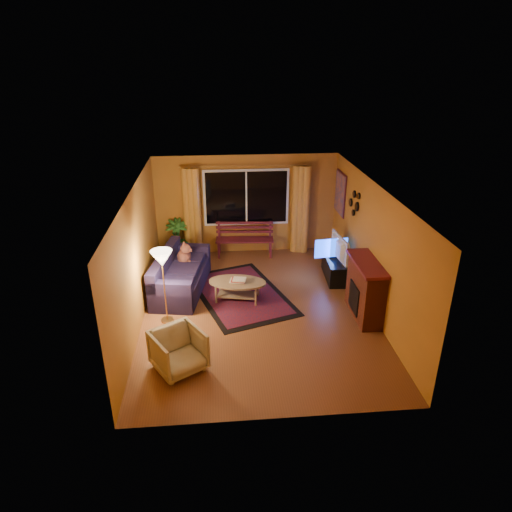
{
  "coord_description": "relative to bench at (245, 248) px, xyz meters",
  "views": [
    {
      "loc": [
        -0.74,
        -7.9,
        4.74
      ],
      "look_at": [
        0.0,
        0.3,
        1.05
      ],
      "focal_mm": 32.0,
      "sensor_mm": 36.0,
      "label": 1
    }
  ],
  "objects": [
    {
      "name": "mirror_cluster",
      "position": [
        2.28,
        -1.39,
        1.58
      ],
      "size": [
        0.06,
        0.6,
        0.56
      ],
      "primitive_type": null,
      "color": "black",
      "rests_on": "wall_right"
    },
    {
      "name": "wall_back",
      "position": [
        0.07,
        0.32,
        1.03
      ],
      "size": [
        4.5,
        0.02,
        2.5
      ],
      "primitive_type": "cube",
      "color": "#BE7A2B",
      "rests_on": "ground"
    },
    {
      "name": "coffee_table",
      "position": [
        -0.3,
        -2.26,
        0.0
      ],
      "size": [
        1.41,
        1.41,
        0.43
      ],
      "primitive_type": "cylinder",
      "rotation": [
        0.0,
        0.0,
        -0.21
      ],
      "color": "#937759",
      "rests_on": "ground"
    },
    {
      "name": "curtain_left",
      "position": [
        -1.28,
        0.19,
        0.9
      ],
      "size": [
        0.36,
        0.36,
        2.24
      ],
      "primitive_type": "cylinder",
      "color": "gold",
      "rests_on": "ground"
    },
    {
      "name": "armchair",
      "position": [
        -1.37,
        -4.45,
        0.17
      ],
      "size": [
        1.0,
        0.99,
        0.77
      ],
      "primitive_type": "imported",
      "rotation": [
        0.0,
        0.0,
        0.55
      ],
      "color": "#BFB392",
      "rests_on": "ground"
    },
    {
      "name": "ceiling",
      "position": [
        0.07,
        -2.69,
        2.29
      ],
      "size": [
        4.5,
        6.0,
        0.02
      ],
      "primitive_type": "cube",
      "color": "white",
      "rests_on": "ground"
    },
    {
      "name": "fireplace",
      "position": [
        2.12,
        -3.09,
        0.33
      ],
      "size": [
        0.4,
        1.2,
        1.1
      ],
      "primitive_type": "cube",
      "color": "maroon",
      "rests_on": "ground"
    },
    {
      "name": "wall_left",
      "position": [
        -2.19,
        -2.69,
        1.03
      ],
      "size": [
        0.02,
        6.0,
        2.5
      ],
      "primitive_type": "cube",
      "color": "#BE7A2B",
      "rests_on": "ground"
    },
    {
      "name": "window",
      "position": [
        0.07,
        0.25,
        1.23
      ],
      "size": [
        2.0,
        0.02,
        1.3
      ],
      "primitive_type": "cube",
      "color": "black",
      "rests_on": "wall_back"
    },
    {
      "name": "bench",
      "position": [
        0.0,
        0.0,
        0.0
      ],
      "size": [
        1.47,
        0.53,
        0.43
      ],
      "primitive_type": "cube",
      "rotation": [
        0.0,
        0.0,
        -0.08
      ],
      "color": "#51151E",
      "rests_on": "ground"
    },
    {
      "name": "dog",
      "position": [
        -1.43,
        -1.24,
        0.46
      ],
      "size": [
        0.5,
        0.57,
        0.51
      ],
      "primitive_type": null,
      "rotation": [
        0.0,
        0.0,
        -0.4
      ],
      "color": "#985043",
      "rests_on": "sofa"
    },
    {
      "name": "curtain_right",
      "position": [
        1.42,
        0.19,
        0.9
      ],
      "size": [
        0.36,
        0.36,
        2.24
      ],
      "primitive_type": "cylinder",
      "color": "gold",
      "rests_on": "ground"
    },
    {
      "name": "floor_lamp",
      "position": [
        -1.7,
        -2.95,
        0.52
      ],
      "size": [
        0.31,
        0.31,
        1.47
      ],
      "primitive_type": "cylinder",
      "rotation": [
        0.0,
        0.0,
        -0.31
      ],
      "color": "#BF8C3F",
      "rests_on": "ground"
    },
    {
      "name": "curtain_rod",
      "position": [
        0.07,
        0.21,
        2.03
      ],
      "size": [
        3.2,
        0.03,
        0.03
      ],
      "primitive_type": "cylinder",
      "rotation": [
        0.0,
        1.57,
        0.0
      ],
      "color": "#BF8C3F",
      "rests_on": "wall_back"
    },
    {
      "name": "rug",
      "position": [
        -0.24,
        -2.03,
        -0.21
      ],
      "size": [
        2.43,
        3.05,
        0.02
      ],
      "primitive_type": "cube",
      "rotation": [
        0.0,
        0.0,
        0.32
      ],
      "color": "maroon",
      "rests_on": "ground"
    },
    {
      "name": "floor",
      "position": [
        0.07,
        -2.69,
        -0.23
      ],
      "size": [
        4.5,
        6.0,
        0.02
      ],
      "primitive_type": "cube",
      "color": "brown",
      "rests_on": "ground"
    },
    {
      "name": "tv_console",
      "position": [
        1.95,
        -1.43,
        0.02
      ],
      "size": [
        0.44,
        1.15,
        0.47
      ],
      "primitive_type": "cube",
      "rotation": [
        0.0,
        0.0,
        -0.06
      ],
      "color": "black",
      "rests_on": "ground"
    },
    {
      "name": "sofa",
      "position": [
        -1.48,
        -1.71,
        0.21
      ],
      "size": [
        1.24,
        2.21,
        0.84
      ],
      "primitive_type": "cube",
      "rotation": [
        0.0,
        0.0,
        -0.17
      ],
      "color": "#1E1637",
      "rests_on": "ground"
    },
    {
      "name": "painting",
      "position": [
        2.29,
        -0.24,
        1.43
      ],
      "size": [
        0.04,
        0.76,
        0.96
      ],
      "primitive_type": "cube",
      "color": "orange",
      "rests_on": "wall_right"
    },
    {
      "name": "television",
      "position": [
        1.95,
        -1.43,
        0.53
      ],
      "size": [
        0.22,
        0.96,
        0.55
      ],
      "primitive_type": "imported",
      "rotation": [
        0.0,
        0.0,
        1.67
      ],
      "color": "black",
      "rests_on": "tv_console"
    },
    {
      "name": "potted_plant",
      "position": [
        -1.69,
        0.06,
        0.28
      ],
      "size": [
        0.61,
        0.61,
        1.0
      ],
      "primitive_type": "imported",
      "rotation": [
        0.0,
        0.0,
        0.11
      ],
      "color": "#235B1E",
      "rests_on": "ground"
    },
    {
      "name": "wall_right",
      "position": [
        2.33,
        -2.69,
        1.03
      ],
      "size": [
        0.02,
        6.0,
        2.5
      ],
      "primitive_type": "cube",
      "color": "#BE7A2B",
      "rests_on": "ground"
    }
  ]
}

